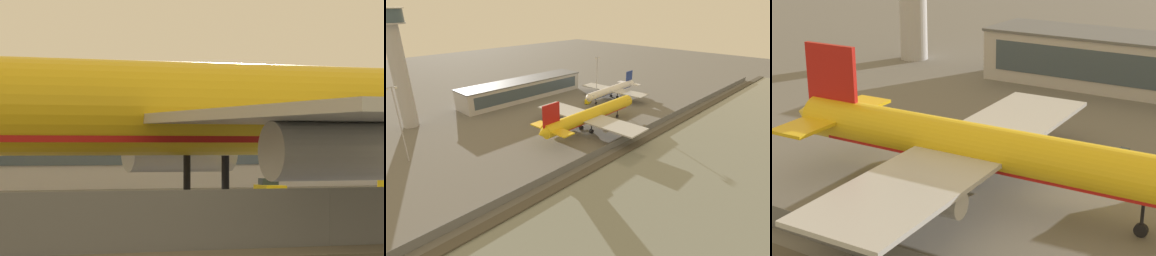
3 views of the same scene
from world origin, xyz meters
The scene contains 11 objects.
ground_plane centered at (0.00, 0.00, 0.00)m, with size 500.00×500.00×0.00m, color #66635E.
shoreline_seawall centered at (0.00, -20.50, 0.25)m, with size 320.00×3.00×0.50m.
perimeter_fence centered at (0.00, -16.00, 1.28)m, with size 280.00×0.10×2.55m.
cargo_jet_yellow centered at (4.12, 1.58, 6.10)m, with size 56.84×48.81×15.99m.
passenger_jet_white centered at (45.16, 22.82, 4.71)m, with size 44.38×38.35×12.34m.
baggage_tug centered at (14.42, 21.14, 0.81)m, with size 1.90×3.34×1.80m.
ops_van centered at (29.19, 25.95, 1.28)m, with size 5.61×3.99×2.48m.
control_tower centered at (-45.82, 57.93, 27.75)m, with size 12.02×12.02×48.79m.
terminal_building centered at (11.70, 57.53, 5.04)m, with size 71.07×14.94×10.05m.
apron_light_mast_apron_west centered at (38.85, 28.62, 12.44)m, with size 3.20×0.40×22.29m.
apron_light_mast_apron_east centered at (-57.37, 25.83, 13.75)m, with size 3.20×0.40×24.87m.
Camera 2 is at (-80.52, -73.78, 47.14)m, focal length 28.00 mm.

